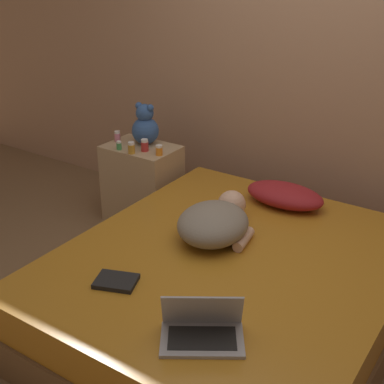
% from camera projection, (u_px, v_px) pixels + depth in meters
% --- Properties ---
extents(ground_plane, '(12.00, 12.00, 0.00)m').
position_uv_depth(ground_plane, '(228.00, 322.00, 3.05)').
color(ground_plane, brown).
extents(wall_back, '(8.00, 0.06, 2.60)m').
position_uv_depth(wall_back, '(333.00, 57.00, 3.48)').
color(wall_back, tan).
rests_on(wall_back, ground_plane).
extents(bed, '(1.73, 2.01, 0.44)m').
position_uv_depth(bed, '(229.00, 291.00, 2.96)').
color(bed, brown).
rests_on(bed, ground_plane).
extents(nightstand, '(0.54, 0.37, 0.61)m').
position_uv_depth(nightstand, '(142.00, 184.00, 4.08)').
color(nightstand, tan).
rests_on(nightstand, ground_plane).
extents(pillow, '(0.51, 0.29, 0.14)m').
position_uv_depth(pillow, '(285.00, 195.00, 3.42)').
color(pillow, maroon).
rests_on(pillow, bed).
extents(person_lying, '(0.46, 0.65, 0.20)m').
position_uv_depth(person_lying, '(216.00, 221.00, 3.03)').
color(person_lying, gray).
rests_on(person_lying, bed).
extents(laptop, '(0.41, 0.37, 0.21)m').
position_uv_depth(laptop, '(202.00, 328.00, 2.26)').
color(laptop, '#9E9EA3').
rests_on(laptop, bed).
extents(teddy_bear, '(0.20, 0.20, 0.31)m').
position_uv_depth(teddy_bear, '(145.00, 126.00, 3.95)').
color(teddy_bear, '#335693').
rests_on(teddy_bear, nightstand).
extents(bottle_red, '(0.05, 0.05, 0.09)m').
position_uv_depth(bottle_red, '(145.00, 145.00, 3.85)').
color(bottle_red, '#B72D2D').
rests_on(bottle_red, nightstand).
extents(bottle_pink, '(0.04, 0.04, 0.08)m').
position_uv_depth(bottle_pink, '(117.00, 136.00, 4.04)').
color(bottle_pink, pink).
rests_on(bottle_pink, nightstand).
extents(bottle_green, '(0.04, 0.04, 0.06)m').
position_uv_depth(bottle_green, '(119.00, 145.00, 3.88)').
color(bottle_green, '#3D8E4C').
rests_on(bottle_green, nightstand).
extents(bottle_amber, '(0.05, 0.05, 0.08)m').
position_uv_depth(bottle_amber, '(131.00, 148.00, 3.80)').
color(bottle_amber, gold).
rests_on(bottle_amber, nightstand).
extents(bottle_orange, '(0.05, 0.05, 0.07)m').
position_uv_depth(bottle_orange, '(159.00, 150.00, 3.77)').
color(bottle_orange, orange).
rests_on(bottle_orange, nightstand).
extents(book, '(0.24, 0.21, 0.02)m').
position_uv_depth(book, '(116.00, 281.00, 2.64)').
color(book, black).
rests_on(book, bed).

